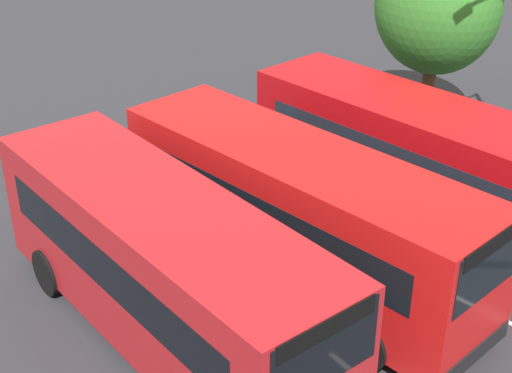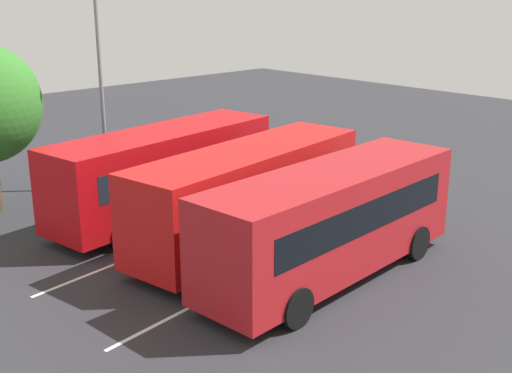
% 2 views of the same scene
% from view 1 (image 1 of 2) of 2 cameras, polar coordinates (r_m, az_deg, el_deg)
% --- Properties ---
extents(ground_plane, '(67.03, 67.03, 0.00)m').
position_cam_1_polar(ground_plane, '(17.43, 3.37, -6.53)').
color(ground_plane, '#2B2B30').
extents(bus_far_left, '(9.26, 3.02, 3.22)m').
position_cam_1_polar(bus_far_left, '(14.58, -7.22, -5.94)').
color(bus_far_left, '#AD191E').
rests_on(bus_far_left, ground).
extents(bus_center_left, '(9.38, 3.73, 3.22)m').
position_cam_1_polar(bus_center_left, '(16.21, 3.40, -1.99)').
color(bus_center_left, red).
rests_on(bus_center_left, ground).
extents(bus_center_right, '(9.37, 3.60, 3.22)m').
position_cam_1_polar(bus_center_right, '(18.98, 12.33, 2.08)').
color(bus_center_right, '#B70C11').
rests_on(bus_center_right, ground).
extents(depot_tree, '(4.09, 3.68, 6.18)m').
position_cam_1_polar(depot_tree, '(24.38, 13.77, 13.31)').
color(depot_tree, '#4C3823').
rests_on(depot_tree, ground).
extents(lane_stripe_outer_left, '(13.36, 1.81, 0.01)m').
position_cam_1_polar(lane_stripe_outer_left, '(16.51, -1.83, -8.70)').
color(lane_stripe_outer_left, silver).
rests_on(lane_stripe_outer_left, ground).
extents(lane_stripe_inner_left, '(13.36, 1.81, 0.01)m').
position_cam_1_polar(lane_stripe_inner_left, '(18.50, 7.97, -4.53)').
color(lane_stripe_inner_left, silver).
rests_on(lane_stripe_inner_left, ground).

